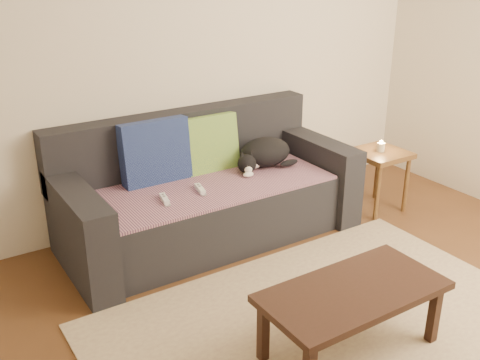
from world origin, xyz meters
The scene contains 13 objects.
ground centered at (0.00, 0.00, 0.00)m, with size 4.50×4.50×0.00m, color brown.
back_wall centered at (0.00, 2.00, 1.30)m, with size 4.50×0.04×2.60m, color beige.
sofa centered at (0.00, 1.57, 0.31)m, with size 2.10×0.94×0.87m.
throw_blanket centered at (0.00, 1.48, 0.43)m, with size 1.66×0.74×0.02m, color #412545.
cushion_navy centered at (-0.31, 1.74, 0.63)m, with size 0.49×0.12×0.49m, color #131D52.
cushion_green centered at (0.14, 1.74, 0.63)m, with size 0.42×0.11×0.42m, color #0C534B.
cat centered at (0.50, 1.57, 0.54)m, with size 0.53×0.41×0.21m.
wii_remote_a centered at (-0.42, 1.38, 0.46)m, with size 0.15×0.04×0.03m, color white.
wii_remote_b centered at (-0.14, 1.41, 0.46)m, with size 0.15×0.04×0.03m, color white.
side_table centered at (1.37, 1.22, 0.41)m, with size 0.40×0.40×0.49m.
candle centered at (1.37, 1.22, 0.53)m, with size 0.06×0.06×0.09m.
rug centered at (0.00, 0.15, 0.01)m, with size 2.50×1.80×0.01m, color tan.
coffee_table centered at (-0.02, 0.03, 0.33)m, with size 0.96×0.48×0.38m.
Camera 1 is at (-1.79, -1.68, 1.95)m, focal length 42.00 mm.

